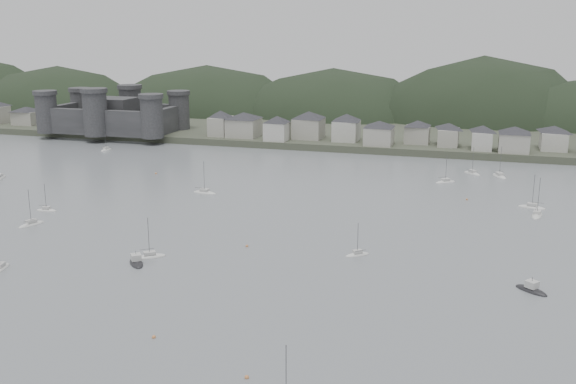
% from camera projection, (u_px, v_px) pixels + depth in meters
% --- Properties ---
extents(ground, '(900.00, 900.00, 0.00)m').
position_uv_depth(ground, '(170.00, 320.00, 119.18)').
color(ground, slate).
rests_on(ground, ground).
extents(far_shore_land, '(900.00, 250.00, 3.00)m').
position_uv_depth(far_shore_land, '(393.00, 114.00, 392.79)').
color(far_shore_land, '#383D2D').
rests_on(far_shore_land, ground).
extents(forested_ridge, '(851.55, 103.94, 102.57)m').
position_uv_depth(forested_ridge, '(395.00, 142.00, 370.78)').
color(forested_ridge, black).
rests_on(forested_ridge, ground).
extents(castle, '(66.00, 43.00, 20.00)m').
position_uv_depth(castle, '(114.00, 115.00, 317.02)').
color(castle, '#2E2E30').
rests_on(castle, far_shore_land).
extents(waterfront_town, '(451.48, 28.46, 12.92)m').
position_uv_depth(waterfront_town, '(478.00, 134.00, 273.21)').
color(waterfront_town, '#A4A296').
rests_on(waterfront_town, far_shore_land).
extents(sailboat_lead, '(6.41, 9.01, 11.88)m').
position_uv_depth(sailboat_lead, '(499.00, 176.00, 233.66)').
color(sailboat_lead, silver).
rests_on(sailboat_lead, ground).
extents(moored_fleet, '(226.13, 172.72, 12.96)m').
position_uv_depth(moored_fleet, '(275.00, 225.00, 175.64)').
color(moored_fleet, silver).
rests_on(moored_fleet, ground).
extents(motor_launch_near, '(7.33, 6.58, 3.75)m').
position_uv_depth(motor_launch_near, '(531.00, 290.00, 131.97)').
color(motor_launch_near, black).
rests_on(motor_launch_near, ground).
extents(motor_launch_far, '(6.99, 7.71, 3.84)m').
position_uv_depth(motor_launch_far, '(136.00, 262.00, 147.46)').
color(motor_launch_far, black).
rests_on(motor_launch_far, ground).
extents(mooring_buoys, '(166.07, 125.97, 0.70)m').
position_uv_depth(mooring_buoys, '(246.00, 235.00, 167.19)').
color(mooring_buoys, '#CD7D44').
rests_on(mooring_buoys, ground).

